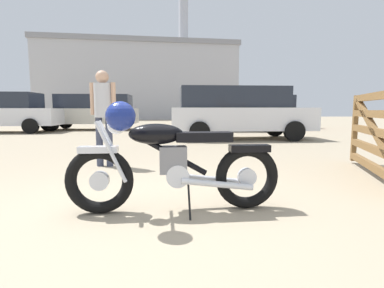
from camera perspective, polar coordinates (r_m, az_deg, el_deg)
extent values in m
plane|color=gray|center=(2.90, -9.59, -13.39)|extent=(80.00, 80.00, 0.00)
torus|color=black|center=(2.95, -17.48, -6.79)|extent=(0.65, 0.14, 0.64)
cylinder|color=silver|center=(2.95, -17.48, -6.79)|extent=(0.18, 0.09, 0.18)
torus|color=black|center=(3.02, 10.60, -6.29)|extent=(0.65, 0.14, 0.64)
cylinder|color=silver|center=(3.02, 10.60, -6.29)|extent=(0.18, 0.09, 0.18)
cube|color=silver|center=(2.90, -17.69, -1.00)|extent=(0.37, 0.15, 0.06)
cube|color=black|center=(2.97, 11.08, -0.82)|extent=(0.41, 0.15, 0.07)
cylinder|color=silver|center=(2.80, -15.45, -1.52)|extent=(0.29, 0.05, 0.58)
cylinder|color=silver|center=(2.95, -14.99, -1.11)|extent=(0.29, 0.05, 0.58)
sphere|color=silver|center=(2.85, -14.44, 3.55)|extent=(0.17, 0.17, 0.17)
cylinder|color=silver|center=(2.83, -12.88, 5.00)|extent=(0.06, 0.62, 0.03)
sphere|color=navy|center=(2.54, -13.67, 5.25)|extent=(0.25, 0.25, 0.25)
cylinder|color=black|center=(2.85, -4.59, -1.69)|extent=(0.76, 0.10, 0.47)
ellipsoid|color=black|center=(2.82, -6.98, 1.93)|extent=(0.53, 0.25, 0.20)
cube|color=black|center=(2.86, 2.29, 1.42)|extent=(0.55, 0.23, 0.09)
cube|color=slate|center=(2.86, -3.70, -3.04)|extent=(0.27, 0.19, 0.26)
cylinder|color=silver|center=(2.89, -2.88, -5.96)|extent=(0.23, 0.21, 0.22)
cylinder|color=silver|center=(2.86, 4.95, -7.76)|extent=(0.70, 0.10, 0.14)
cylinder|color=silver|center=(3.05, 4.22, -6.84)|extent=(0.70, 0.10, 0.14)
cylinder|color=black|center=(2.78, -0.55, -10.70)|extent=(0.03, 0.24, 0.33)
cube|color=brown|center=(6.19, 29.01, 2.66)|extent=(0.11, 0.12, 1.20)
cube|color=brown|center=(5.09, 31.77, -3.87)|extent=(0.85, 2.30, 0.11)
cube|color=brown|center=(5.05, 31.95, -0.96)|extent=(0.85, 2.30, 0.11)
cube|color=brown|center=(5.03, 32.13, 1.98)|extent=(0.85, 2.30, 0.11)
cube|color=brown|center=(5.02, 32.32, 4.94)|extent=(0.85, 2.30, 0.11)
cube|color=brown|center=(5.02, 32.50, 7.90)|extent=(0.85, 2.30, 0.11)
cube|color=brown|center=(5.03, 32.12, 1.75)|extent=(0.78, 2.11, 1.08)
cylinder|color=#383D51|center=(5.34, -15.73, 0.38)|extent=(0.12, 0.12, 0.86)
cylinder|color=#383D51|center=(5.41, -17.49, 0.40)|extent=(0.12, 0.12, 0.86)
cylinder|color=#B2B2B7|center=(5.35, -16.87, 8.07)|extent=(0.30, 0.30, 0.58)
cylinder|color=tan|center=(5.28, -14.97, 8.47)|extent=(0.08, 0.08, 0.55)
cylinder|color=tan|center=(5.43, -18.74, 8.29)|extent=(0.08, 0.08, 0.55)
sphere|color=tan|center=(5.38, -17.02, 12.33)|extent=(0.22, 0.22, 0.22)
cylinder|color=black|center=(15.26, 12.54, 3.96)|extent=(0.65, 0.24, 0.64)
cylinder|color=black|center=(13.55, 14.15, 3.60)|extent=(0.65, 0.24, 0.64)
cylinder|color=black|center=(14.90, 1.18, 4.06)|extent=(0.65, 0.24, 0.64)
cylinder|color=black|center=(13.14, 1.34, 3.71)|extent=(0.65, 0.24, 0.64)
cube|color=#ADB2BC|center=(14.12, 7.38, 5.36)|extent=(4.79, 2.01, 0.74)
cube|color=#232833|center=(14.09, 6.20, 8.27)|extent=(3.58, 1.78, 0.68)
cylinder|color=black|center=(18.14, 18.36, 4.12)|extent=(0.60, 0.20, 0.60)
cylinder|color=black|center=(16.61, 20.33, 3.84)|extent=(0.60, 0.20, 0.60)
cylinder|color=black|center=(17.45, 10.93, 4.25)|extent=(0.60, 0.20, 0.60)
cylinder|color=black|center=(15.86, 12.26, 3.99)|extent=(0.60, 0.20, 0.60)
cube|color=red|center=(16.96, 15.56, 5.35)|extent=(3.93, 1.71, 0.76)
cube|color=#232833|center=(16.89, 14.82, 7.88)|extent=(2.43, 1.56, 0.72)
cylinder|color=black|center=(15.35, -25.54, 3.49)|extent=(0.64, 0.21, 0.64)
cylinder|color=black|center=(16.99, -23.28, 3.84)|extent=(0.64, 0.21, 0.64)
cylinder|color=black|center=(14.47, -14.48, 3.77)|extent=(0.64, 0.21, 0.64)
cylinder|color=black|center=(16.20, -13.25, 4.09)|extent=(0.64, 0.21, 0.64)
cube|color=beige|center=(15.67, -19.28, 5.17)|extent=(4.70, 1.77, 0.74)
cube|color=#232833|center=(15.59, -18.32, 7.81)|extent=(3.50, 1.60, 0.68)
cylinder|color=black|center=(15.58, -26.16, 3.49)|extent=(0.64, 0.22, 0.64)
cylinder|color=black|center=(13.97, -28.82, 3.07)|extent=(0.64, 0.22, 0.64)
cube|color=silver|center=(15.41, -32.65, 4.48)|extent=(4.74, 1.87, 0.74)
cylinder|color=black|center=(11.44, 15.75, 3.03)|extent=(0.64, 0.22, 0.64)
cylinder|color=black|center=(9.80, 19.22, 2.35)|extent=(0.64, 0.22, 0.64)
cylinder|color=black|center=(10.80, 0.57, 3.08)|extent=(0.64, 0.22, 0.64)
cylinder|color=black|center=(9.05, 1.47, 2.39)|extent=(0.64, 0.22, 0.64)
cube|color=silver|center=(10.14, 9.48, 4.85)|extent=(4.73, 1.84, 0.74)
cube|color=#232833|center=(10.08, 7.88, 8.91)|extent=(3.53, 1.66, 0.68)
cylinder|color=black|center=(19.77, -0.87, 4.66)|extent=(0.62, 0.21, 0.62)
cylinder|color=black|center=(21.49, -0.97, 4.82)|extent=(0.62, 0.21, 0.62)
cylinder|color=black|center=(20.01, 6.91, 4.64)|extent=(0.62, 0.21, 0.62)
cylinder|color=black|center=(21.71, 6.20, 4.80)|extent=(0.62, 0.21, 0.62)
cube|color=#ADB2BC|center=(20.69, 2.84, 5.74)|extent=(4.23, 1.80, 0.72)
cube|color=#232833|center=(20.69, 2.85, 7.62)|extent=(2.03, 1.60, 0.64)
cube|color=#B2B2B7|center=(35.69, -9.88, 11.06)|extent=(21.28, 13.18, 7.61)
cube|color=gray|center=(36.24, -10.02, 17.47)|extent=(21.61, 13.50, 0.50)
cylinder|color=#B2B2B7|center=(37.50, -1.68, 23.66)|extent=(1.10, 1.10, 8.71)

